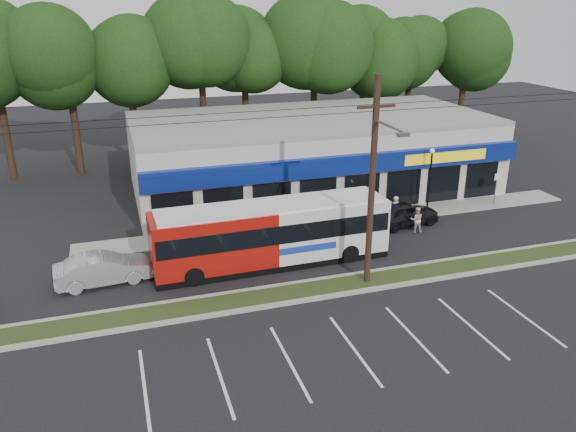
% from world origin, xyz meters
% --- Properties ---
extents(ground, '(120.00, 120.00, 0.00)m').
position_xyz_m(ground, '(0.00, 0.00, 0.00)').
color(ground, black).
rests_on(ground, ground).
extents(grass_strip, '(40.00, 1.60, 0.12)m').
position_xyz_m(grass_strip, '(0.00, 1.00, 0.06)').
color(grass_strip, '#293B18').
rests_on(grass_strip, ground).
extents(curb_south, '(40.00, 0.25, 0.14)m').
position_xyz_m(curb_south, '(0.00, 0.15, 0.07)').
color(curb_south, '#9E9E93').
rests_on(curb_south, ground).
extents(curb_north, '(40.00, 0.25, 0.14)m').
position_xyz_m(curb_north, '(0.00, 1.85, 0.07)').
color(curb_north, '#9E9E93').
rests_on(curb_north, ground).
extents(sidewalk, '(32.00, 2.20, 0.10)m').
position_xyz_m(sidewalk, '(5.00, 9.00, 0.05)').
color(sidewalk, '#9E9E93').
rests_on(sidewalk, ground).
extents(strip_mall, '(25.00, 12.55, 5.30)m').
position_xyz_m(strip_mall, '(5.50, 15.91, 2.65)').
color(strip_mall, '#BBB5AD').
rests_on(strip_mall, ground).
extents(utility_pole, '(50.00, 2.77, 10.00)m').
position_xyz_m(utility_pole, '(2.83, 0.93, 5.41)').
color(utility_pole, black).
rests_on(utility_pole, ground).
extents(lamp_post, '(0.30, 0.30, 4.25)m').
position_xyz_m(lamp_post, '(11.00, 8.80, 2.67)').
color(lamp_post, black).
rests_on(lamp_post, ground).
extents(sign_post, '(0.45, 0.10, 2.23)m').
position_xyz_m(sign_post, '(16.00, 8.57, 1.56)').
color(sign_post, '#59595E').
rests_on(sign_post, ground).
extents(tree_line, '(46.76, 6.76, 11.83)m').
position_xyz_m(tree_line, '(4.00, 26.00, 8.42)').
color(tree_line, black).
rests_on(tree_line, ground).
extents(metrobus, '(12.36, 2.82, 3.31)m').
position_xyz_m(metrobus, '(-0.80, 4.50, 1.75)').
color(metrobus, '#A3110C').
rests_on(metrobus, ground).
extents(car_dark, '(4.67, 2.37, 1.53)m').
position_xyz_m(car_dark, '(8.38, 7.18, 0.76)').
color(car_dark, black).
rests_on(car_dark, ground).
extents(car_silver, '(4.70, 2.00, 1.51)m').
position_xyz_m(car_silver, '(-9.22, 4.88, 0.75)').
color(car_silver, '#A7ABAF').
rests_on(car_silver, ground).
extents(pedestrian_a, '(0.70, 0.50, 1.80)m').
position_xyz_m(pedestrian_a, '(7.94, 7.57, 0.90)').
color(pedestrian_a, beige).
rests_on(pedestrian_a, ground).
extents(pedestrian_b, '(0.90, 0.79, 1.56)m').
position_xyz_m(pedestrian_b, '(8.57, 6.00, 0.78)').
color(pedestrian_b, beige).
rests_on(pedestrian_b, ground).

